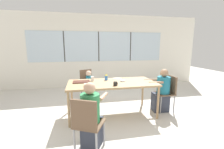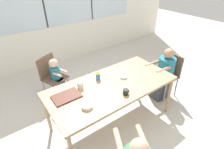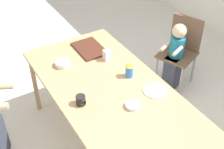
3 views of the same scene
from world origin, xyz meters
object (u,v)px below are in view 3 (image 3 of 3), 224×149
Objects in this scene: bowl_white_shallow at (63,64)px; milk_carton_small at (107,55)px; sippy_cup at (129,69)px; chair_for_toddler at (181,46)px; coffee_mug at (81,100)px; bowl_cereal at (133,105)px; person_toddler at (174,58)px.

milk_carton_small is at bearing 72.46° from bowl_white_shallow.
sippy_cup is 0.34m from milk_carton_small.
bowl_white_shallow is at bearing 66.45° from chair_for_toddler.
bowl_white_shallow is at bearing 171.03° from coffee_mug.
sippy_cup is (-0.11, 0.55, 0.04)m from coffee_mug.
bowl_white_shallow is at bearing -107.54° from milk_carton_small.
person_toddler is at bearing 123.27° from bowl_cereal.
chair_for_toddler reaches higher than bowl_cereal.
person_toddler is 8.07× the size of milk_carton_small.
chair_for_toddler is 6.00× the size of bowl_white_shallow.
sippy_cup is 0.42m from bowl_cereal.
sippy_cup reaches higher than coffee_mug.
bowl_white_shallow is (-0.10, -1.38, 0.37)m from person_toddler.
coffee_mug is (0.54, -1.61, 0.29)m from chair_for_toddler.
milk_carton_small is 0.72m from bowl_cereal.
bowl_cereal is (0.73, -1.12, 0.36)m from person_toddler.
sippy_cup is 0.66m from bowl_white_shallow.
chair_for_toddler is 1.54m from bowl_white_shallow.
coffee_mug is 0.43m from bowl_cereal.
milk_carton_small is (0.09, -1.10, 0.30)m from chair_for_toddler.
chair_for_toddler is 1.19m from sippy_cup.
sippy_cup reaches higher than bowl_white_shallow.
bowl_white_shallow is (-0.58, 0.09, -0.02)m from coffee_mug.
person_toddler reaches higher than coffee_mug.
milk_carton_small is 0.44m from bowl_white_shallow.
sippy_cup reaches higher than bowl_cereal.
bowl_white_shallow is (-0.13, -0.42, -0.03)m from milk_carton_small.
person_toddler is 1.04m from milk_carton_small.
sippy_cup is 1.25× the size of bowl_cereal.
chair_for_toddler is at bearing 112.21° from sippy_cup.
person_toddler is 6.00× the size of bowl_white_shallow.
milk_carton_small is at bearing 72.80° from chair_for_toddler.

